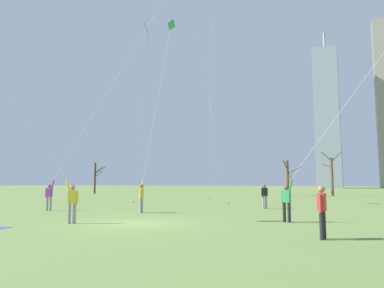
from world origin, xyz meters
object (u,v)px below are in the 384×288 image
at_px(kite_flyer_midfield_right_white, 319,155).
at_px(bare_tree_center, 287,177).
at_px(kite_flyer_far_back_yellow, 97,114).
at_px(bare_tree_left_of_center, 332,175).
at_px(bystander_watching_nearby, 322,209).
at_px(kite_flyer_foreground_left_purple, 40,153).
at_px(kite_flyer_midfield_left_green, 146,172).
at_px(bystander_far_off_by_trees, 265,195).
at_px(distant_kite_high_overhead_red, 191,10).
at_px(distant_kite_low_near_trees_teal, 212,19).
at_px(distant_kite_drifting_right_blue, 145,39).
at_px(bare_tree_far_right_edge, 96,177).

bearing_deg(kite_flyer_midfield_right_white, bare_tree_center, 101.04).
xyz_separation_m(kite_flyer_far_back_yellow, bare_tree_left_of_center, (12.03, 32.28, -3.13)).
bearing_deg(bystander_watching_nearby, bare_tree_left_of_center, 91.78).
bearing_deg(kite_flyer_foreground_left_purple, kite_flyer_midfield_left_green, 81.31).
height_order(kite_flyer_midfield_right_white, bare_tree_center, kite_flyer_midfield_right_white).
relative_size(bystander_far_off_by_trees, bare_tree_left_of_center, 0.28).
bearing_deg(bystander_far_off_by_trees, distant_kite_high_overhead_red, 168.21).
bearing_deg(bare_tree_center, distant_kite_low_near_trees_teal, -138.93).
distance_m(kite_flyer_midfield_left_green, distant_kite_high_overhead_red, 14.98).
bearing_deg(bare_tree_left_of_center, kite_flyer_midfield_right_white, -88.54).
relative_size(distant_kite_drifting_right_blue, bare_tree_center, 3.24).
relative_size(kite_flyer_midfield_right_white, bystander_far_off_by_trees, 8.20).
distance_m(kite_flyer_midfield_right_white, distant_kite_low_near_trees_teal, 34.93).
bearing_deg(bare_tree_left_of_center, bare_tree_far_right_edge, -174.84).
bearing_deg(distant_kite_drifting_right_blue, bare_tree_center, 71.10).
bearing_deg(distant_kite_low_near_trees_teal, distant_kite_high_overhead_red, -75.35).
distance_m(kite_flyer_foreground_left_purple, kite_flyer_midfield_right_white, 11.86).
xyz_separation_m(kite_flyer_foreground_left_purple, distant_kite_high_overhead_red, (0.99, 13.77, 12.70)).
distance_m(kite_flyer_far_back_yellow, distant_kite_high_overhead_red, 12.80).
height_order(distant_kite_low_near_trees_teal, bare_tree_far_right_edge, distant_kite_low_near_trees_teal).
bearing_deg(bare_tree_left_of_center, bare_tree_center, -159.82).
xyz_separation_m(bystander_watching_nearby, distant_kite_drifting_right_blue, (-14.41, 12.91, 12.84)).
relative_size(distant_kite_low_near_trees_teal, bare_tree_far_right_edge, 5.53).
bearing_deg(bare_tree_center, kite_flyer_midfield_left_green, -97.19).
bearing_deg(kite_flyer_far_back_yellow, bare_tree_far_right_edge, 129.07).
distance_m(bystander_far_off_by_trees, bare_tree_center, 23.96).
height_order(distant_kite_high_overhead_red, distant_kite_low_near_trees_teal, distant_kite_low_near_trees_teal).
bearing_deg(kite_flyer_foreground_left_purple, distant_kite_low_near_trees_teal, 96.03).
distance_m(kite_flyer_midfield_left_green, bystander_far_off_by_trees, 8.22).
bearing_deg(distant_kite_low_near_trees_teal, kite_flyer_foreground_left_purple, -83.97).
bearing_deg(bare_tree_far_right_edge, distant_kite_high_overhead_red, -38.85).
height_order(kite_flyer_far_back_yellow, bystander_watching_nearby, kite_flyer_far_back_yellow).
relative_size(kite_flyer_far_back_yellow, bystander_watching_nearby, 12.89).
distance_m(bystander_far_off_by_trees, bare_tree_far_right_edge, 39.52).
distance_m(distant_kite_high_overhead_red, distant_kite_drifting_right_blue, 4.56).
bearing_deg(kite_flyer_foreground_left_purple, bare_tree_center, 82.53).
height_order(bystander_watching_nearby, bare_tree_center, bare_tree_center).
relative_size(kite_flyer_midfield_left_green, bystander_watching_nearby, 8.52).
xyz_separation_m(kite_flyer_far_back_yellow, bare_tree_center, (6.67, 30.31, -3.38)).
xyz_separation_m(kite_flyer_far_back_yellow, distant_kite_low_near_trees_teal, (-1.22, 23.44, 16.85)).
relative_size(kite_flyer_far_back_yellow, distant_kite_high_overhead_red, 1.19).
relative_size(kite_flyer_midfield_right_white, bare_tree_far_right_edge, 2.64).
bearing_deg(bystander_far_off_by_trees, kite_flyer_far_back_yellow, -143.58).
xyz_separation_m(bystander_far_off_by_trees, bare_tree_center, (-2.14, 23.81, 1.62)).
bearing_deg(distant_kite_high_overhead_red, kite_flyer_midfield_right_white, -42.96).
bearing_deg(distant_kite_drifting_right_blue, distant_kite_low_near_trees_teal, 90.03).
bearing_deg(bystander_far_off_by_trees, bystander_watching_nearby, -70.06).
height_order(kite_flyer_foreground_left_purple, distant_kite_high_overhead_red, distant_kite_high_overhead_red).
distance_m(kite_flyer_midfield_left_green, bare_tree_left_of_center, 32.65).
xyz_separation_m(kite_flyer_far_back_yellow, bare_tree_far_right_edge, (-23.59, 29.06, -3.22)).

